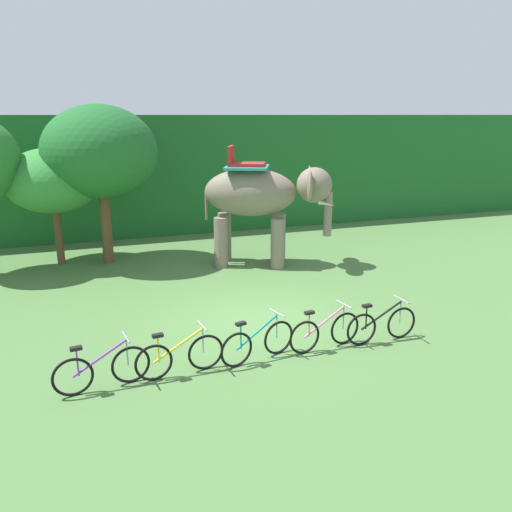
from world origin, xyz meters
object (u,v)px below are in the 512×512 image
Objects in this scene: tree_right at (53,181)px; tree_center at (100,152)px; bike_teal at (258,342)px; bike_pink at (325,331)px; elephant at (261,197)px; bike_black at (382,325)px; bike_purple at (102,369)px; bike_yellow at (180,356)px.

tree_center is at bearing -15.22° from tree_right.
bike_teal is 1.48m from bike_pink.
elephant is 6.61m from bike_black.
bike_purple is 5.74m from bike_black.
elephant is 2.50× the size of bike_teal.
bike_black is (0.47, -6.34, -1.82)m from elephant.
bike_pink is at bearing 2.07° from bike_purple.
tree_center is at bearing 115.47° from bike_pink.
tree_right is 6.56m from elephant.
bike_purple is (0.89, -8.65, -2.32)m from tree_right.
bike_yellow is 1.00× the size of bike_black.
bike_yellow is 4.34m from bike_black.
bike_black is at bearing -57.80° from tree_center.
bike_teal is at bearing -110.15° from elephant.
tree_right is 0.74× the size of tree_center.
bike_pink is at bearing -64.53° from tree_center.
tree_right reaches higher than bike_pink.
bike_teal and bike_pink have the same top height.
tree_right is at bearing 127.68° from bike_black.
tree_center is 8.83m from bike_yellow.
tree_center reaches higher than elephant.
tree_right is at bearing 95.86° from bike_purple.
elephant is (4.67, -1.83, -1.38)m from tree_center.
tree_center reaches higher than bike_pink.
bike_teal is (-2.30, -6.28, -1.82)m from elephant.
elephant is at bearing 58.69° from bike_yellow.
tree_center is 9.03m from bike_teal.
tree_center is 2.96× the size of bike_purple.
bike_pink is (5.32, -8.49, -2.32)m from tree_right.
elephant is 2.44× the size of bike_black.
bike_yellow is (2.28, -8.59, -2.32)m from tree_right.
bike_purple is 2.96m from bike_teal.
bike_black is at bearing -1.29° from bike_teal.
bike_purple is at bearing -94.08° from tree_center.
tree_right is 10.28m from bike_pink.
bike_black is at bearing -85.74° from elephant.
bike_teal is at bearing 2.58° from bike_purple.
bike_black is (4.34, 0.02, 0.00)m from bike_yellow.
tree_center is 1.21× the size of elephant.
bike_purple is at bearing -179.29° from bike_black.
bike_purple and bike_yellow have the same top height.
elephant is 7.66m from bike_yellow.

